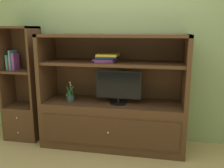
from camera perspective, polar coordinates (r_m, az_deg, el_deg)
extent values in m
plane|color=tan|center=(3.07, -1.31, -17.04)|extent=(8.00, 8.00, 0.00)
cube|color=#8C9E6B|center=(3.41, 1.31, 10.56)|extent=(6.00, 0.10, 2.80)
cube|color=#4C2D1C|center=(3.30, 0.17, -9.15)|extent=(1.84, 0.56, 0.60)
cube|color=#462A19|center=(3.04, -0.88, -11.12)|extent=(1.69, 0.02, 0.36)
sphere|color=silver|center=(3.03, -0.93, -11.23)|extent=(0.02, 0.02, 0.02)
cube|color=#4C2D1C|center=(3.39, -14.89, 3.83)|extent=(0.05, 0.56, 0.87)
cube|color=#4C2D1C|center=(3.07, 16.84, 2.84)|extent=(0.05, 0.56, 0.87)
cube|color=#4C2D1C|center=(3.37, 1.04, 4.20)|extent=(1.84, 0.02, 0.87)
cube|color=#4C2D1C|center=(3.07, 0.18, 11.17)|extent=(1.84, 0.56, 0.04)
cube|color=#4C2D1C|center=(3.09, 0.18, 4.86)|extent=(1.74, 0.50, 0.04)
cylinder|color=black|center=(3.14, 1.48, -4.41)|extent=(0.21, 0.21, 0.01)
cylinder|color=black|center=(3.13, 1.49, -3.83)|extent=(0.03, 0.03, 0.05)
cube|color=black|center=(3.08, 1.51, -0.18)|extent=(0.57, 0.02, 0.35)
cube|color=black|center=(3.06, 1.47, -0.23)|extent=(0.53, 0.00, 0.32)
cylinder|color=#384C56|center=(3.28, -9.59, -3.22)|extent=(0.09, 0.09, 0.08)
cylinder|color=#3D6B33|center=(3.25, -9.67, -1.07)|extent=(0.01, 0.01, 0.18)
cube|color=#2D7A38|center=(3.26, -9.24, -1.72)|extent=(0.03, 0.09, 0.13)
cube|color=#2D7A38|center=(3.28, -9.75, -1.62)|extent=(0.10, 0.07, 0.12)
cube|color=#2D7A38|center=(3.25, -10.01, -1.78)|extent=(0.10, 0.10, 0.13)
sphere|color=#DB9EC6|center=(3.25, -9.78, 0.33)|extent=(0.03, 0.03, 0.03)
sphere|color=#DB9EC6|center=(3.23, -9.74, 0.27)|extent=(0.02, 0.02, 0.02)
sphere|color=#DB9EC6|center=(3.24, -9.55, -0.23)|extent=(0.02, 0.02, 0.02)
cube|color=purple|center=(3.10, -1.33, 5.38)|extent=(0.24, 0.30, 0.02)
cube|color=purple|center=(3.11, -1.36, 5.74)|extent=(0.29, 0.35, 0.02)
cube|color=black|center=(3.10, -1.05, 6.01)|extent=(0.26, 0.31, 0.01)
cube|color=#2D519E|center=(3.10, -1.16, 6.33)|extent=(0.26, 0.25, 0.02)
cube|color=gold|center=(3.10, -0.90, 6.80)|extent=(0.26, 0.28, 0.03)
cube|color=#4C2D1C|center=(3.76, -19.57, -8.14)|extent=(0.48, 0.37, 0.47)
sphere|color=silver|center=(3.57, -21.23, -7.35)|extent=(0.02, 0.02, 0.02)
sphere|color=silver|center=(3.65, -20.97, -10.49)|extent=(0.02, 0.02, 0.02)
cube|color=#4C2D1C|center=(3.70, -23.45, 3.70)|extent=(0.03, 0.37, 1.09)
cube|color=#4C2D1C|center=(3.46, -17.32, 3.64)|extent=(0.03, 0.37, 1.09)
cube|color=#4C2D1C|center=(3.72, -19.08, 4.10)|extent=(0.48, 0.02, 1.09)
cube|color=#4C2D1C|center=(3.58, -20.41, 2.81)|extent=(0.42, 0.33, 0.03)
cube|color=#4C2D1C|center=(3.54, -21.15, 12.17)|extent=(0.48, 0.37, 0.03)
cube|color=teal|center=(3.65, -22.74, 4.65)|extent=(0.03, 0.13, 0.20)
cube|color=red|center=(3.64, -22.29, 4.51)|extent=(0.03, 0.12, 0.18)
cube|color=teal|center=(3.62, -21.97, 5.16)|extent=(0.02, 0.18, 0.27)
cube|color=purple|center=(3.60, -21.46, 4.86)|extent=(0.04, 0.14, 0.23)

